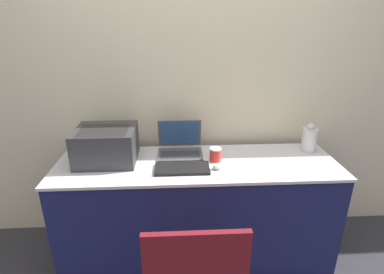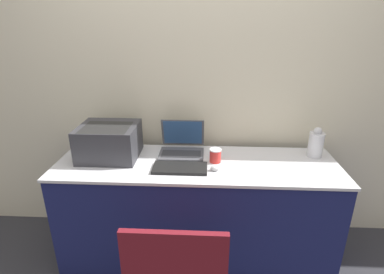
% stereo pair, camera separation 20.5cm
% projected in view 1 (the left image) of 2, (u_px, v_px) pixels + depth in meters
% --- Properties ---
extents(wall_back, '(8.00, 0.05, 2.60)m').
position_uv_depth(wall_back, '(194.00, 79.00, 2.28)').
color(wall_back, beige).
rests_on(wall_back, ground_plane).
extents(table, '(1.97, 0.60, 0.79)m').
position_uv_depth(table, '(197.00, 210.00, 2.24)').
color(table, '#191E51').
rests_on(table, ground_plane).
extents(printer, '(0.41, 0.36, 0.24)m').
position_uv_depth(printer, '(106.00, 144.00, 2.08)').
color(printer, '#333338').
rests_on(printer, table).
extents(laptop_left, '(0.32, 0.30, 0.24)m').
position_uv_depth(laptop_left, '(180.00, 147.00, 2.22)').
color(laptop_left, '#4C4C51').
rests_on(laptop_left, table).
extents(external_keyboard, '(0.36, 0.17, 0.02)m').
position_uv_depth(external_keyboard, '(182.00, 169.00, 1.99)').
color(external_keyboard, black).
rests_on(external_keyboard, table).
extents(coffee_cup, '(0.08, 0.08, 0.10)m').
position_uv_depth(coffee_cup, '(215.00, 154.00, 2.10)').
color(coffee_cup, red).
rests_on(coffee_cup, table).
extents(mouse, '(0.06, 0.05, 0.04)m').
position_uv_depth(mouse, '(217.00, 167.00, 1.99)').
color(mouse, silver).
rests_on(mouse, table).
extents(metal_pitcher, '(0.11, 0.11, 0.22)m').
position_uv_depth(metal_pitcher, '(309.00, 139.00, 2.25)').
color(metal_pitcher, silver).
rests_on(metal_pitcher, table).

